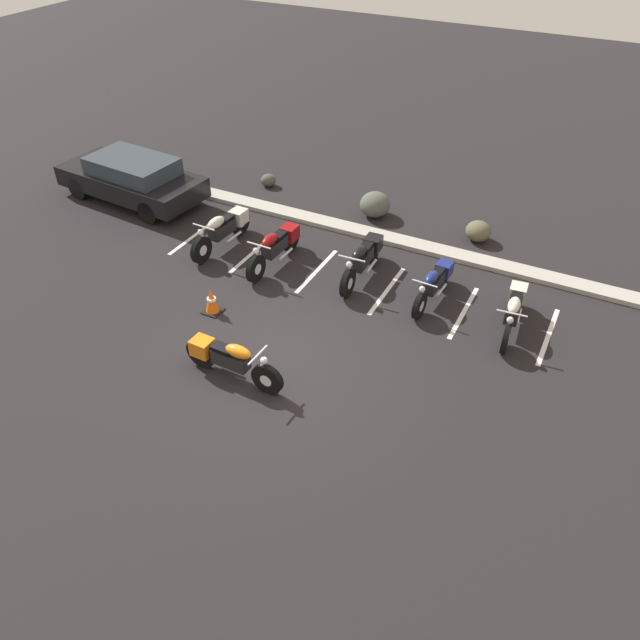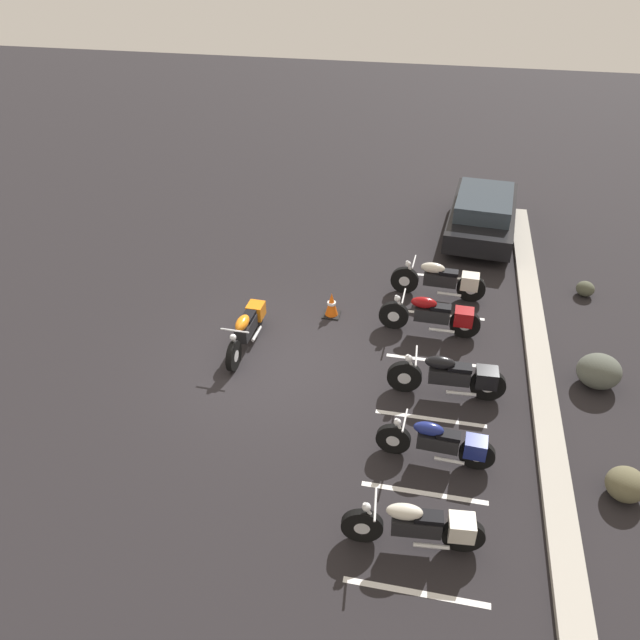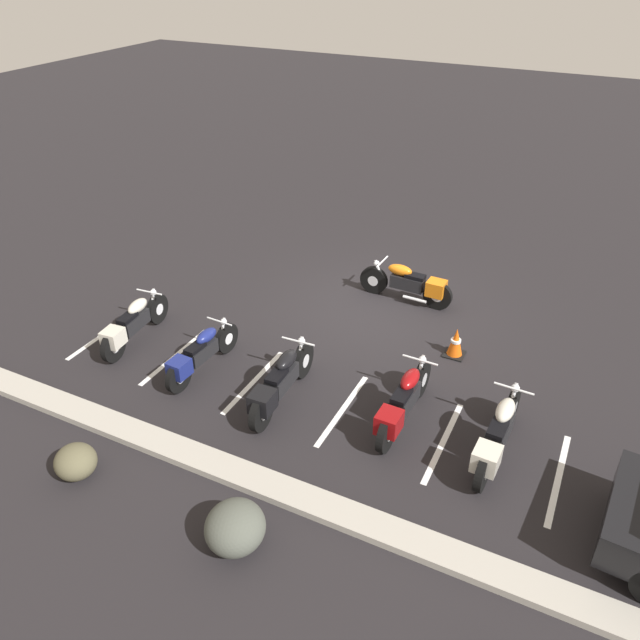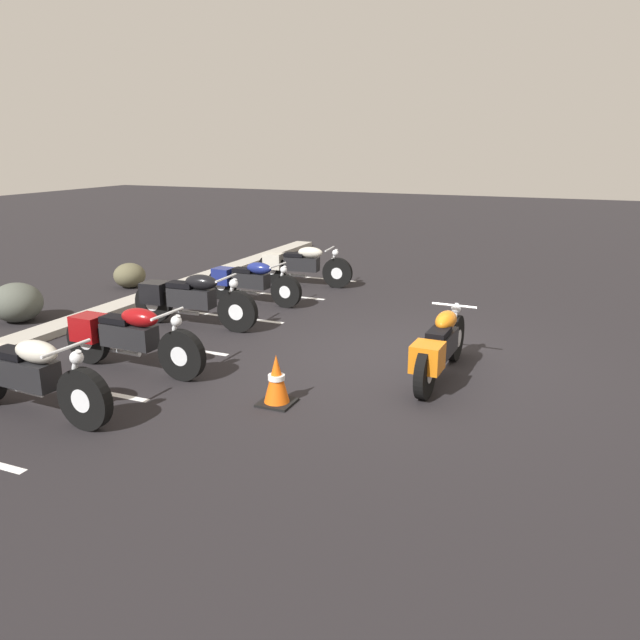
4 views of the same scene
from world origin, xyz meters
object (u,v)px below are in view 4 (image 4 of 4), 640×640
(parked_bike_4, at_px, (299,265))
(parked_bike_2, at_px, (188,298))
(motorcycle_orange_featured, at_px, (440,347))
(traffic_cone, at_px, (276,381))
(parked_bike_3, at_px, (249,281))
(landscape_rock_1, at_px, (130,275))
(parked_bike_1, at_px, (126,336))
(landscape_rock_2, at_px, (17,302))
(parked_bike_0, at_px, (22,373))

(parked_bike_4, bearing_deg, parked_bike_2, -100.89)
(motorcycle_orange_featured, height_order, traffic_cone, motorcycle_orange_featured)
(parked_bike_2, relative_size, parked_bike_4, 1.07)
(parked_bike_2, bearing_deg, parked_bike_4, 81.99)
(motorcycle_orange_featured, relative_size, parked_bike_2, 0.95)
(parked_bike_4, height_order, traffic_cone, parked_bike_4)
(parked_bike_3, bearing_deg, landscape_rock_1, 179.85)
(parked_bike_1, xyz_separation_m, landscape_rock_2, (1.18, 3.34, -0.14))
(landscape_rock_1, relative_size, landscape_rock_2, 0.77)
(parked_bike_1, xyz_separation_m, parked_bike_4, (5.74, 0.09, -0.03))
(parked_bike_0, relative_size, parked_bike_3, 1.12)
(motorcycle_orange_featured, distance_m, landscape_rock_1, 7.84)
(motorcycle_orange_featured, xyz_separation_m, parked_bike_0, (-2.88, 4.10, 0.03))
(parked_bike_1, distance_m, parked_bike_3, 3.93)
(parked_bike_0, height_order, landscape_rock_1, parked_bike_0)
(parked_bike_0, relative_size, landscape_rock_2, 2.66)
(parked_bike_2, bearing_deg, parked_bike_3, 83.53)
(landscape_rock_1, bearing_deg, parked_bike_4, -63.11)
(parked_bike_0, bearing_deg, motorcycle_orange_featured, 37.76)
(motorcycle_orange_featured, height_order, parked_bike_1, parked_bike_1)
(parked_bike_1, distance_m, traffic_cone, 2.42)
(parked_bike_1, relative_size, parked_bike_3, 1.10)
(motorcycle_orange_featured, xyz_separation_m, traffic_cone, (-1.52, 1.59, -0.17))
(parked_bike_2, relative_size, landscape_rock_1, 3.45)
(parked_bike_1, relative_size, parked_bike_4, 1.06)
(parked_bike_2, bearing_deg, traffic_cone, -41.77)
(parked_bike_1, distance_m, parked_bike_2, 2.16)
(parked_bike_3, bearing_deg, parked_bike_4, 85.84)
(landscape_rock_1, height_order, traffic_cone, traffic_cone)
(landscape_rock_1, xyz_separation_m, traffic_cone, (-4.33, -5.73, 0.02))
(parked_bike_1, height_order, landscape_rock_2, parked_bike_1)
(parked_bike_1, relative_size, landscape_rock_2, 2.61)
(parked_bike_4, relative_size, traffic_cone, 3.53)
(motorcycle_orange_featured, xyz_separation_m, parked_bike_3, (2.65, 4.31, -0.03))
(motorcycle_orange_featured, bearing_deg, landscape_rock_1, 70.76)
(traffic_cone, bearing_deg, parked_bike_3, 33.14)
(parked_bike_2, relative_size, parked_bike_3, 1.12)
(parked_bike_0, relative_size, landscape_rock_1, 3.46)
(parked_bike_0, bearing_deg, parked_bike_3, 94.83)
(traffic_cone, bearing_deg, landscape_rock_1, 52.88)
(parked_bike_1, xyz_separation_m, parked_bike_3, (3.92, 0.32, -0.04))
(motorcycle_orange_featured, relative_size, parked_bike_3, 1.06)
(motorcycle_orange_featured, bearing_deg, landscape_rock_2, 92.58)
(parked_bike_3, distance_m, parked_bike_4, 1.83)
(parked_bike_1, distance_m, parked_bike_4, 5.74)
(motorcycle_orange_featured, bearing_deg, parked_bike_0, 126.90)
(parked_bike_0, xyz_separation_m, parked_bike_4, (7.34, -0.03, -0.03))
(motorcycle_orange_featured, xyz_separation_m, parked_bike_2, (0.83, 4.44, 0.02))
(parked_bike_3, xyz_separation_m, parked_bike_4, (1.82, -0.23, 0.02))
(parked_bike_1, distance_m, landscape_rock_2, 3.55)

